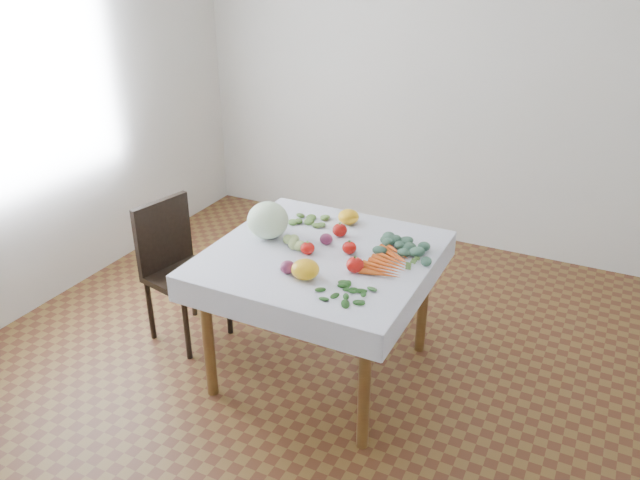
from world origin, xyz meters
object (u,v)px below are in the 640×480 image
(heirloom_back, at_px, (348,217))
(carrot_bunch, at_px, (390,262))
(chair, at_px, (176,261))
(cabbage, at_px, (268,220))
(table, at_px, (321,269))

(heirloom_back, relative_size, carrot_bunch, 0.33)
(heirloom_back, bearing_deg, chair, -155.50)
(heirloom_back, bearing_deg, cabbage, -131.65)
(chair, xyz_separation_m, heirloom_back, (0.93, 0.42, 0.31))
(table, xyz_separation_m, heirloom_back, (-0.02, 0.39, 0.14))
(chair, relative_size, cabbage, 3.83)
(table, distance_m, chair, 0.96)
(table, xyz_separation_m, chair, (-0.95, -0.03, -0.16))
(table, relative_size, chair, 1.17)
(heirloom_back, bearing_deg, carrot_bunch, -43.41)
(carrot_bunch, bearing_deg, table, -176.40)
(chair, distance_m, carrot_bunch, 1.35)
(cabbage, xyz_separation_m, carrot_bunch, (0.71, -0.01, -0.09))
(table, bearing_deg, heirloom_back, 93.20)
(table, bearing_deg, cabbage, 174.31)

